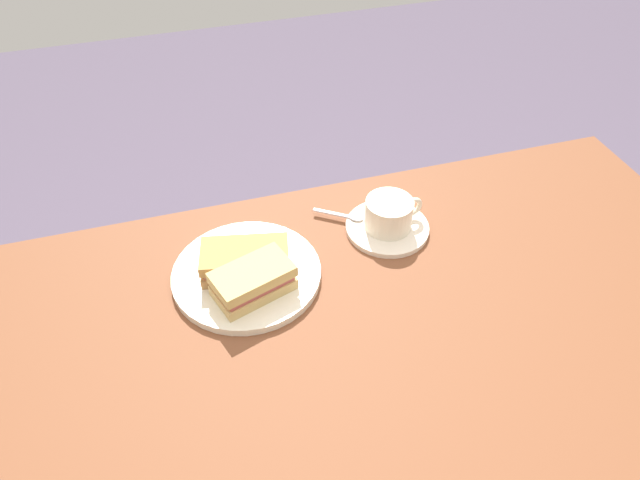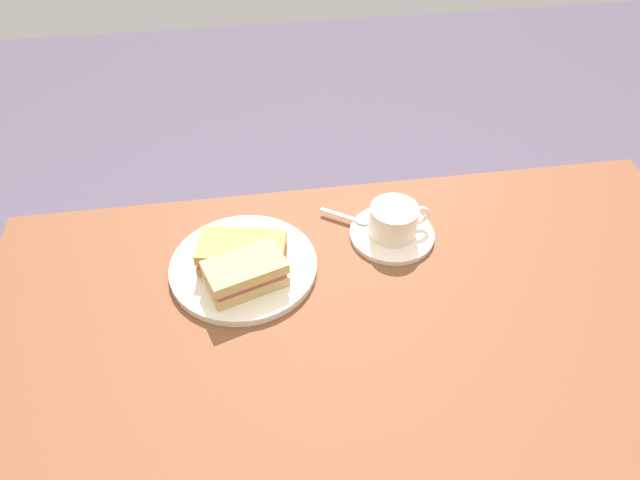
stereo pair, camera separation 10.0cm
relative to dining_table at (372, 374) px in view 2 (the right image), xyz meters
name	(u,v)px [view 2 (the right image)]	position (x,y,z in m)	size (l,w,h in m)	color
dining_table	(372,374)	(0.00, 0.00, 0.00)	(1.28, 0.73, 0.76)	brown
sandwich_plate	(244,266)	(0.20, -0.16, 0.14)	(0.25, 0.25, 0.01)	beige
sandwich_front	(242,253)	(0.20, -0.16, 0.17)	(0.16, 0.11, 0.05)	#AF7C47
sandwich_back	(246,274)	(0.20, -0.11, 0.17)	(0.14, 0.11, 0.05)	tan
coffee_saucer	(392,234)	(-0.07, -0.20, 0.13)	(0.15, 0.15, 0.01)	beige
coffee_cup	(394,219)	(-0.07, -0.20, 0.17)	(0.11, 0.09, 0.06)	beige
spoon	(353,219)	(-0.01, -0.25, 0.14)	(0.09, 0.07, 0.01)	silver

